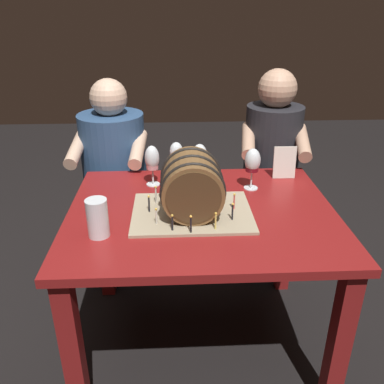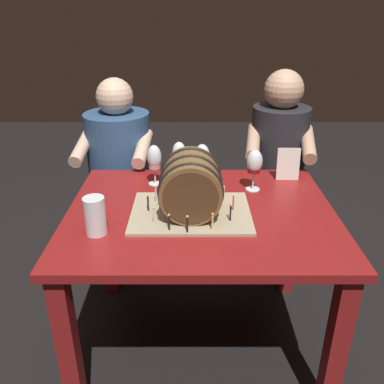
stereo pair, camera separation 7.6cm
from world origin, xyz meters
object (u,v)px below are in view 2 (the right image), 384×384
at_px(person_seated_left, 123,182).
at_px(beer_pint, 97,217).
at_px(dining_table, 202,234).
at_px(wine_glass_amber, 203,157).
at_px(wine_glass_white, 180,153).
at_px(person_seated_right, 276,182).
at_px(wine_glass_red, 256,163).
at_px(barrel_cake, 192,188).
at_px(menu_card, 289,164).
at_px(wine_glass_rose, 156,159).

bearing_deg(person_seated_left, beer_pint, -86.11).
bearing_deg(dining_table, wine_glass_amber, 88.12).
relative_size(wine_glass_white, person_seated_right, 0.16).
bearing_deg(wine_glass_red, person_seated_left, 145.32).
height_order(barrel_cake, wine_glass_white, barrel_cake).
bearing_deg(menu_card, person_seated_left, 158.60).
distance_m(wine_glass_rose, beer_pint, 0.50).
relative_size(wine_glass_white, person_seated_left, 0.16).
distance_m(wine_glass_amber, beer_pint, 0.65).
xyz_separation_m(dining_table, menu_card, (0.43, 0.33, 0.20)).
height_order(menu_card, person_seated_left, person_seated_left).
height_order(wine_glass_red, person_seated_left, person_seated_left).
xyz_separation_m(barrel_cake, wine_glass_amber, (0.05, 0.35, 0.00)).
height_order(wine_glass_red, beer_pint, wine_glass_red).
bearing_deg(person_seated_left, wine_glass_rose, -60.00).
xyz_separation_m(barrel_cake, menu_card, (0.47, 0.36, -0.04)).
height_order(wine_glass_rose, wine_glass_red, wine_glass_red).
bearing_deg(dining_table, wine_glass_red, 39.91).
distance_m(wine_glass_amber, menu_card, 0.42).
distance_m(barrel_cake, menu_card, 0.60).
bearing_deg(dining_table, wine_glass_white, 106.20).
bearing_deg(wine_glass_amber, wine_glass_white, 163.50).
distance_m(dining_table, wine_glass_amber, 0.39).
relative_size(wine_glass_amber, wine_glass_red, 0.95).
xyz_separation_m(dining_table, wine_glass_white, (-0.10, 0.35, 0.25)).
height_order(wine_glass_rose, person_seated_left, person_seated_left).
height_order(wine_glass_amber, wine_glass_red, wine_glass_red).
bearing_deg(wine_glass_rose, dining_table, -51.58).
bearing_deg(beer_pint, wine_glass_amber, 50.71).
bearing_deg(barrel_cake, wine_glass_red, 39.65).
xyz_separation_m(wine_glass_white, wine_glass_red, (0.35, -0.14, 0.00)).
height_order(wine_glass_white, menu_card, wine_glass_white).
height_order(beer_pint, person_seated_right, person_seated_right).
bearing_deg(wine_glass_rose, barrel_cake, -60.54).
bearing_deg(wine_glass_amber, wine_glass_red, -24.53).
bearing_deg(beer_pint, person_seated_left, 93.89).
relative_size(barrel_cake, person_seated_right, 0.41).
height_order(dining_table, wine_glass_rose, wine_glass_rose).
bearing_deg(person_seated_right, menu_card, -94.28).
xyz_separation_m(wine_glass_red, beer_pint, (-0.64, -0.39, -0.06)).
bearing_deg(person_seated_left, menu_card, -22.42).
relative_size(dining_table, menu_card, 7.02).
distance_m(wine_glass_red, person_seated_left, 0.91).
height_order(dining_table, wine_glass_amber, wine_glass_amber).
distance_m(barrel_cake, wine_glass_amber, 0.35).
bearing_deg(person_seated_left, wine_glass_red, -34.68).
bearing_deg(menu_card, wine_glass_white, 178.90).
relative_size(dining_table, wine_glass_white, 6.04).
relative_size(wine_glass_amber, person_seated_right, 0.15).
bearing_deg(person_seated_left, barrel_cake, -60.23).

